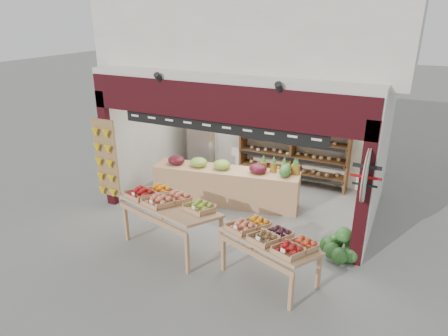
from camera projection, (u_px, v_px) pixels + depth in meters
ground at (238, 208)px, 9.16m from camera, size 60.00×60.00×0.00m
shop_structure at (269, 25)px, 9.07m from camera, size 6.36×5.12×5.40m
banana_board at (105, 160)px, 8.87m from camera, size 0.60×0.15×1.80m
gift_sign at (366, 175)px, 6.44m from camera, size 0.04×0.93×0.92m
back_shelving at (294, 141)px, 10.13m from camera, size 2.83×0.46×1.76m
refrigerator at (204, 138)px, 11.13m from camera, size 0.89×0.89×1.80m
cardboard_stack at (205, 176)px, 10.37m from camera, size 0.97×0.70×0.59m
mid_counter at (226, 184)px, 9.26m from camera, size 3.42×1.23×1.06m
display_table_left at (168, 202)px, 7.48m from camera, size 1.97×1.40×1.12m
display_table_right at (271, 239)px, 6.47m from camera, size 1.74×1.32×0.99m
watermelon_pile at (340, 247)px, 7.30m from camera, size 0.74×0.74×0.58m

